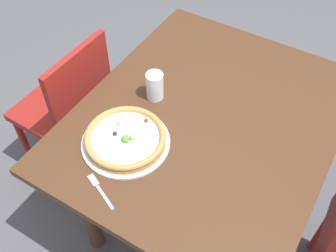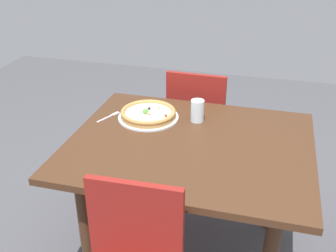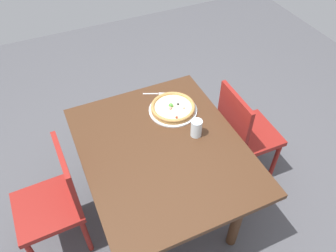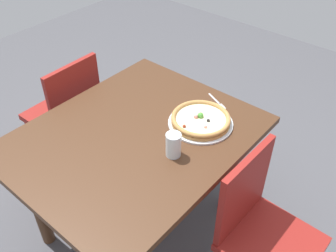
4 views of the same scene
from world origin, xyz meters
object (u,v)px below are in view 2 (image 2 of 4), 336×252
pizza (148,113)px  fork (110,116)px  chair_far (198,123)px  plate (148,117)px  dining_table (189,160)px  drinking_glass (197,111)px

pizza → fork: bearing=-170.3°
chair_far → plate: size_ratio=2.56×
chair_far → plate: (-0.19, -0.50, 0.26)m
pizza → dining_table: bearing=-35.7°
plate → fork: 0.22m
dining_table → fork: fork is taller
chair_far → pizza: size_ratio=2.81×
dining_table → fork: size_ratio=7.66×
pizza → drinking_glass: drinking_glass is taller
pizza → drinking_glass: size_ratio=2.52×
fork → pizza: bearing=-56.2°
chair_far → fork: bearing=-125.7°
dining_table → plate: 0.37m
chair_far → pizza: 0.61m
chair_far → drinking_glass: bearing=-79.4°
fork → drinking_glass: (0.48, 0.08, 0.06)m
dining_table → drinking_glass: (-0.01, 0.24, 0.17)m
fork → drinking_glass: size_ratio=1.29×
pizza → drinking_glass: (0.27, 0.04, 0.03)m
plate → drinking_glass: size_ratio=2.77×
pizza → chair_far: bearing=69.2°
dining_table → pizza: bearing=144.3°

